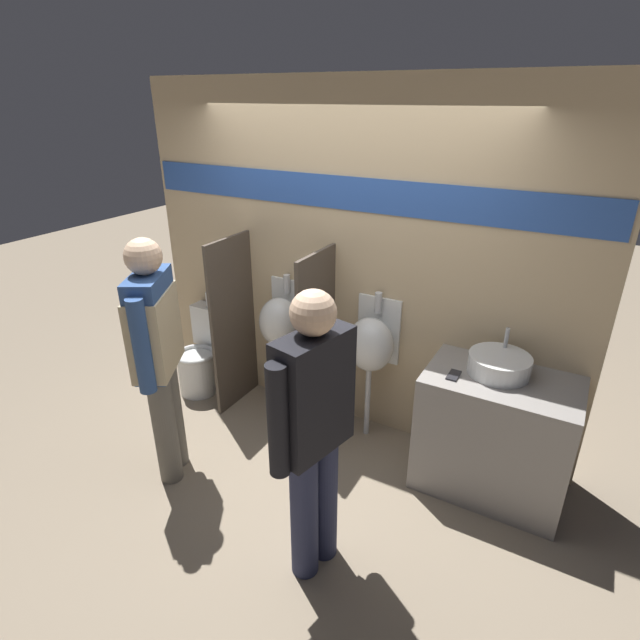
% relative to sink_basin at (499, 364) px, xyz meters
% --- Properties ---
extents(ground_plane, '(16.00, 16.00, 0.00)m').
position_rel_sink_basin_xyz_m(ground_plane, '(-1.26, -0.33, -0.95)').
color(ground_plane, gray).
extents(display_wall, '(3.70, 0.07, 2.70)m').
position_rel_sink_basin_xyz_m(display_wall, '(-1.26, 0.27, 0.41)').
color(display_wall, tan).
rests_on(display_wall, ground_plane).
extents(sink_counter, '(0.98, 0.60, 0.88)m').
position_rel_sink_basin_xyz_m(sink_counter, '(0.05, -0.06, -0.51)').
color(sink_counter, gray).
rests_on(sink_counter, ground_plane).
extents(sink_basin, '(0.40, 0.40, 0.27)m').
position_rel_sink_basin_xyz_m(sink_basin, '(0.00, 0.00, 0.00)').
color(sink_basin, silver).
rests_on(sink_basin, sink_counter).
extents(cell_phone, '(0.07, 0.14, 0.01)m').
position_rel_sink_basin_xyz_m(cell_phone, '(-0.24, -0.18, -0.06)').
color(cell_phone, '#232328').
rests_on(cell_phone, sink_counter).
extents(divider_near_counter, '(0.03, 0.56, 1.52)m').
position_rel_sink_basin_xyz_m(divider_near_counter, '(-2.18, -0.04, -0.19)').
color(divider_near_counter, '#4C4238').
rests_on(divider_near_counter, ground_plane).
extents(divider_mid, '(0.03, 0.56, 1.52)m').
position_rel_sink_basin_xyz_m(divider_mid, '(-1.36, -0.04, -0.19)').
color(divider_mid, '#4C4238').
rests_on(divider_mid, ground_plane).
extents(urinal_near_counter, '(0.37, 0.33, 1.21)m').
position_rel_sink_basin_xyz_m(urinal_near_counter, '(-1.77, 0.08, -0.13)').
color(urinal_near_counter, silver).
rests_on(urinal_near_counter, ground_plane).
extents(urinal_far, '(0.37, 0.33, 1.21)m').
position_rel_sink_basin_xyz_m(urinal_far, '(-0.95, 0.08, -0.13)').
color(urinal_far, silver).
rests_on(urinal_far, ground_plane).
extents(toilet, '(0.39, 0.53, 0.92)m').
position_rel_sink_basin_xyz_m(toilet, '(-2.60, -0.03, -0.62)').
color(toilet, silver).
rests_on(toilet, ground_plane).
extents(person_in_vest, '(0.43, 0.55, 1.77)m').
position_rel_sink_basin_xyz_m(person_in_vest, '(-2.01, -1.03, 0.08)').
color(person_in_vest, '#666056').
rests_on(person_in_vest, ground_plane).
extents(person_with_lanyard, '(0.28, 0.60, 1.74)m').
position_rel_sink_basin_xyz_m(person_with_lanyard, '(-0.70, -1.21, 0.01)').
color(person_with_lanyard, '#282D4C').
rests_on(person_with_lanyard, ground_plane).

